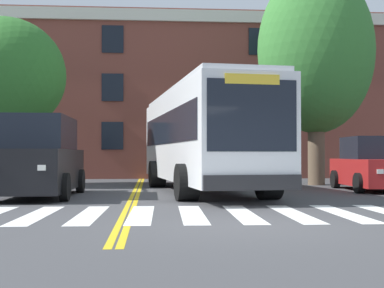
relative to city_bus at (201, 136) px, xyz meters
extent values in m
plane|color=#424244|center=(-0.05, -8.43, -1.86)|extent=(120.00, 120.00, 0.00)
cube|color=white|center=(-4.02, -6.70, -1.86)|extent=(0.57, 3.54, 0.01)
cube|color=white|center=(-2.96, -6.72, -1.86)|extent=(0.57, 3.54, 0.01)
cube|color=white|center=(-1.89, -6.74, -1.86)|extent=(0.57, 3.54, 0.01)
cube|color=white|center=(-0.82, -6.77, -1.86)|extent=(0.57, 3.54, 0.01)
cube|color=white|center=(0.24, -6.79, -1.86)|extent=(0.57, 3.54, 0.01)
cube|color=white|center=(1.31, -6.81, -1.86)|extent=(0.57, 3.54, 0.01)
cube|color=white|center=(2.38, -6.84, -1.86)|extent=(0.57, 3.54, 0.01)
cube|color=gold|center=(-2.25, 7.21, -1.86)|extent=(0.12, 36.00, 0.01)
cube|color=gold|center=(-2.09, 7.21, -1.86)|extent=(0.12, 36.00, 0.01)
cube|color=white|center=(0.00, 0.03, -0.04)|extent=(3.78, 11.46, 2.83)
cube|color=black|center=(1.21, 0.17, 0.25)|extent=(1.28, 10.28, 1.02)
cube|color=black|center=(-1.22, -0.12, 0.25)|extent=(1.28, 10.28, 1.02)
cube|color=black|center=(0.68, -5.57, 0.30)|extent=(2.17, 0.29, 1.70)
cube|color=yellow|center=(0.68, -5.57, 1.15)|extent=(1.33, 0.19, 0.24)
cube|color=#232326|center=(0.68, -5.60, -1.27)|extent=(2.37, 0.39, 0.36)
cube|color=silver|center=(0.00, 0.03, 1.46)|extent=(3.58, 11.00, 0.16)
cylinder|color=black|center=(1.57, -3.30, -1.36)|extent=(0.68, 1.06, 1.00)
cylinder|color=black|center=(-0.73, -3.58, -1.36)|extent=(0.68, 1.06, 1.00)
cylinder|color=black|center=(0.84, 2.68, -1.36)|extent=(0.68, 1.06, 1.00)
cylinder|color=black|center=(-1.46, 2.40, -1.36)|extent=(0.68, 1.06, 1.00)
cube|color=black|center=(-4.97, -1.87, -1.06)|extent=(1.94, 5.12, 1.19)
cube|color=black|center=(-4.97, -1.81, 0.02)|extent=(1.75, 3.18, 0.97)
cube|color=white|center=(-4.39, -4.45, -0.94)|extent=(0.20, 0.04, 0.14)
cylinder|color=black|center=(-3.98, -3.45, -1.48)|extent=(0.22, 0.76, 0.76)
cylinder|color=black|center=(-3.98, -0.28, -1.48)|extent=(0.22, 0.76, 0.76)
cylinder|color=black|center=(-5.96, -0.28, -1.48)|extent=(0.22, 0.76, 0.76)
cube|color=#AD1E1E|center=(5.96, 0.08, -1.23)|extent=(2.02, 4.34, 0.91)
cube|color=black|center=(5.97, 0.20, -0.39)|extent=(1.72, 2.12, 0.78)
cube|color=white|center=(5.31, -2.04, -1.14)|extent=(0.20, 0.05, 0.14)
cylinder|color=black|center=(4.98, -1.19, -1.53)|extent=(0.26, 0.67, 0.66)
cylinder|color=black|center=(6.95, 1.34, -1.53)|extent=(0.26, 0.67, 0.66)
cylinder|color=black|center=(5.12, 1.44, -1.53)|extent=(0.26, 0.67, 0.66)
cube|color=white|center=(0.89, 10.15, -1.22)|extent=(2.43, 4.90, 0.92)
cube|color=black|center=(0.87, 10.29, -0.40)|extent=(1.91, 2.46, 0.72)
cube|color=white|center=(1.75, 7.88, -1.13)|extent=(0.20, 0.07, 0.14)
cube|color=white|center=(0.69, 7.73, -1.13)|extent=(0.20, 0.07, 0.14)
cylinder|color=black|center=(2.00, 8.84, -1.53)|extent=(0.31, 0.68, 0.66)
cylinder|color=black|center=(0.18, 8.58, -1.53)|extent=(0.31, 0.68, 0.66)
cylinder|color=black|center=(1.59, 11.72, -1.53)|extent=(0.31, 0.68, 0.66)
cylinder|color=black|center=(-0.22, 11.47, -1.53)|extent=(0.31, 0.68, 0.66)
cylinder|color=brown|center=(5.05, 3.49, -0.55)|extent=(0.68, 0.68, 2.62)
ellipsoid|color=#387A33|center=(5.05, 3.49, 3.65)|extent=(5.28, 4.83, 6.81)
cylinder|color=#4C3D2D|center=(-7.47, 3.69, -0.64)|extent=(0.45, 0.45, 2.45)
ellipsoid|color=#2D6B28|center=(-7.47, 3.69, 2.53)|extent=(6.72, 6.71, 4.57)
cube|color=brown|center=(3.89, 13.29, 2.53)|extent=(37.72, 7.81, 8.78)
cube|color=beige|center=(3.89, 9.30, 6.51)|extent=(37.72, 0.16, 0.60)
cube|color=black|center=(-3.65, 9.35, 0.33)|extent=(1.10, 0.06, 1.40)
cube|color=black|center=(3.89, 9.35, 0.33)|extent=(1.10, 0.06, 1.40)
cube|color=black|center=(-3.65, 9.35, 2.79)|extent=(1.10, 0.06, 1.40)
cube|color=black|center=(3.89, 9.35, 2.79)|extent=(1.10, 0.06, 1.40)
cube|color=black|center=(-3.65, 9.35, 5.25)|extent=(1.10, 0.06, 1.40)
cube|color=black|center=(3.89, 9.35, 5.25)|extent=(1.10, 0.06, 1.40)
camera|label=1|loc=(-1.67, -17.90, -0.61)|focal=50.00mm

